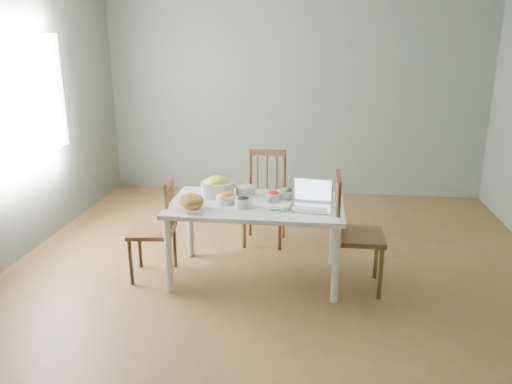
# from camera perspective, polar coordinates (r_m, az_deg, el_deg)

# --- Properties ---
(floor) EXTENTS (5.00, 5.00, 0.00)m
(floor) POSITION_cam_1_polar(r_m,az_deg,el_deg) (4.67, 2.45, -8.92)
(floor) COLOR brown
(floor) RESTS_ON ground
(wall_back) EXTENTS (5.00, 0.00, 2.70)m
(wall_back) POSITION_cam_1_polar(r_m,az_deg,el_deg) (6.72, 4.40, 11.14)
(wall_back) COLOR #5E685C
(wall_back) RESTS_ON ground
(wall_front) EXTENTS (5.00, 0.00, 2.70)m
(wall_front) POSITION_cam_1_polar(r_m,az_deg,el_deg) (1.85, -3.49, -5.20)
(wall_front) COLOR #5E685C
(wall_front) RESTS_ON ground
(wall_left) EXTENTS (0.00, 5.00, 2.70)m
(wall_left) POSITION_cam_1_polar(r_m,az_deg,el_deg) (5.09, -26.90, 7.42)
(wall_left) COLOR #5E685C
(wall_left) RESTS_ON ground
(window_left) EXTENTS (0.04, 1.60, 1.20)m
(window_left) POSITION_cam_1_polar(r_m,az_deg,el_deg) (5.31, -25.17, 9.62)
(window_left) COLOR white
(window_left) RESTS_ON ground
(dining_table) EXTENTS (1.49, 0.84, 0.70)m
(dining_table) POSITION_cam_1_polar(r_m,az_deg,el_deg) (4.40, 0.00, -5.59)
(dining_table) COLOR white
(dining_table) RESTS_ON floor
(chair_far) EXTENTS (0.44, 0.42, 0.95)m
(chair_far) POSITION_cam_1_polar(r_m,az_deg,el_deg) (5.10, 0.96, -0.82)
(chair_far) COLOR #452E13
(chair_far) RESTS_ON floor
(chair_left) EXTENTS (0.43, 0.45, 0.91)m
(chair_left) POSITION_cam_1_polar(r_m,az_deg,el_deg) (4.48, -11.83, -4.09)
(chair_left) COLOR #452E13
(chair_left) RESTS_ON floor
(chair_right) EXTENTS (0.42, 0.44, 0.99)m
(chair_right) POSITION_cam_1_polar(r_m,az_deg,el_deg) (4.26, 11.69, -4.63)
(chair_right) COLOR #452E13
(chair_right) RESTS_ON floor
(bread_boule) EXTENTS (0.21, 0.21, 0.13)m
(bread_boule) POSITION_cam_1_polar(r_m,az_deg,el_deg) (4.15, -7.38, -1.05)
(bread_boule) COLOR #C38C3D
(bread_boule) RESTS_ON dining_table
(butter_stick) EXTENTS (0.11, 0.04, 0.03)m
(butter_stick) POSITION_cam_1_polar(r_m,az_deg,el_deg) (4.02, -7.12, -2.39)
(butter_stick) COLOR silver
(butter_stick) RESTS_ON dining_table
(bowl_squash) EXTENTS (0.36, 0.36, 0.17)m
(bowl_squash) POSITION_cam_1_polar(r_m,az_deg,el_deg) (4.48, -4.47, 0.67)
(bowl_squash) COLOR yellow
(bowl_squash) RESTS_ON dining_table
(bowl_carrot) EXTENTS (0.17, 0.17, 0.09)m
(bowl_carrot) POSITION_cam_1_polar(r_m,az_deg,el_deg) (4.28, -3.45, -0.65)
(bowl_carrot) COLOR #F05727
(bowl_carrot) RESTS_ON dining_table
(bowl_onion) EXTENTS (0.21, 0.21, 0.09)m
(bowl_onion) POSITION_cam_1_polar(r_m,az_deg,el_deg) (4.51, -1.20, 0.31)
(bowl_onion) COLOR #EFE7B9
(bowl_onion) RESTS_ON dining_table
(bowl_mushroom) EXTENTS (0.15, 0.15, 0.09)m
(bowl_mushroom) POSITION_cam_1_polar(r_m,az_deg,el_deg) (4.17, -1.53, -1.11)
(bowl_mushroom) COLOR black
(bowl_mushroom) RESTS_ON dining_table
(bowl_redpep) EXTENTS (0.16, 0.16, 0.09)m
(bowl_redpep) POSITION_cam_1_polar(r_m,az_deg,el_deg) (4.34, 1.93, -0.41)
(bowl_redpep) COLOR red
(bowl_redpep) RESTS_ON dining_table
(bowl_broccoli) EXTENTS (0.16, 0.16, 0.09)m
(bowl_broccoli) POSITION_cam_1_polar(r_m,az_deg,el_deg) (4.42, 3.45, -0.07)
(bowl_broccoli) COLOR #234D1E
(bowl_broccoli) RESTS_ON dining_table
(flatbread) EXTENTS (0.21, 0.21, 0.02)m
(flatbread) POSITION_cam_1_polar(r_m,az_deg,el_deg) (4.55, 4.74, -0.09)
(flatbread) COLOR tan
(flatbread) RESTS_ON dining_table
(basil_bunch) EXTENTS (0.18, 0.18, 0.02)m
(basil_bunch) POSITION_cam_1_polar(r_m,az_deg,el_deg) (4.10, 2.63, -2.00)
(basil_bunch) COLOR #14791D
(basil_bunch) RESTS_ON dining_table
(laptop) EXTENTS (0.37, 0.32, 0.24)m
(laptop) POSITION_cam_1_polar(r_m,az_deg,el_deg) (4.12, 6.28, -0.40)
(laptop) COLOR #B8B8C0
(laptop) RESTS_ON dining_table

